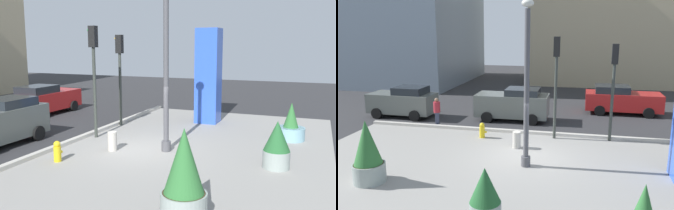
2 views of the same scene
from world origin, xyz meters
The scene contains 13 objects.
ground_plane centered at (0.00, 4.00, 0.00)m, with size 60.00×60.00×0.00m, color #2D2D30.
plaza_pavement centered at (0.00, -2.00, 0.00)m, with size 18.00×10.00×0.02m, color gray.
curb_strip centered at (0.00, 3.12, 0.08)m, with size 18.00×0.24×0.16m, color #B7B2A8.
lamp_post centered at (0.21, -1.00, 3.03)m, with size 0.44×0.44×6.22m.
art_pillar_blue centered at (6.01, -0.97, 2.44)m, with size 1.16×1.16×4.89m, color blue.
potted_plant_mid_plaza centered at (3.79, -5.29, 0.56)m, with size 1.19×1.19×1.63m.
potted_plant_near_left centered at (-0.24, -5.13, 0.79)m, with size 0.89×0.89×1.60m.
potted_plant_curbside centered at (-4.86, -3.55, 1.03)m, with size 1.11×1.11×2.22m.
fire_hydrant centered at (-2.43, 2.02, 0.37)m, with size 0.36×0.26×0.75m.
concrete_bollard centered at (-0.52, 0.94, 0.38)m, with size 0.36×0.36×0.75m, color #B2ADA3.
traffic_light_corner centered at (3.59, 2.90, 3.07)m, with size 0.28×0.42×4.53m.
traffic_light_far_side centered at (0.99, 2.69, 3.26)m, with size 0.28×0.42×4.84m.
car_curb_west centered at (4.63, 8.58, 0.87)m, with size 4.52×2.02×1.74m.
Camera 1 is at (-12.42, -6.26, 4.05)m, focal length 39.28 mm.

